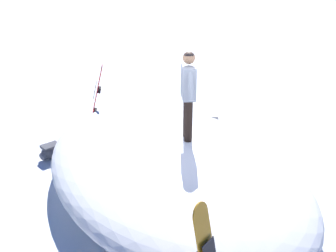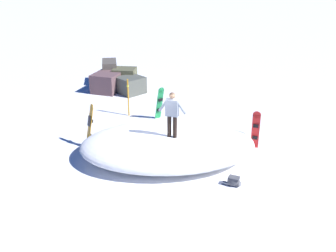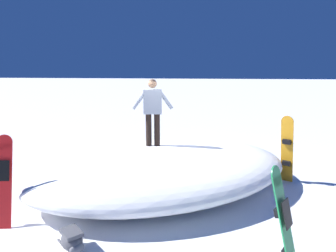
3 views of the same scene
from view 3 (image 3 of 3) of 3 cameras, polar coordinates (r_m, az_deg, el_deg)
name	(u,v)px [view 3 (image 3 of 3)]	position (r m, az deg, el deg)	size (l,w,h in m)	color
ground	(190,185)	(7.27, 4.39, -11.40)	(240.00, 240.00, 0.00)	white
snow_mound	(164,168)	(6.90, -0.84, -8.32)	(6.22, 4.06, 0.96)	white
snowboarder_standing	(153,108)	(6.89, -3.03, 3.48)	(0.34, 0.97, 1.59)	black
snowboard_primary_upright	(287,148)	(7.64, 22.34, -4.11)	(0.45, 0.41, 1.71)	orange
snowboard_secondary_upright	(285,225)	(4.15, 21.97, -17.65)	(0.43, 0.49, 1.56)	#1E8C47
snowboard_tertiary_upright	(4,179)	(6.00, -29.58, -9.10)	(0.48, 0.39, 1.61)	red
backpack_near	(69,167)	(8.48, -18.89, -7.56)	(0.36, 0.63, 0.31)	#4C4C51
backpack_far	(72,240)	(5.02, -18.33, -20.53)	(0.57, 0.64, 0.32)	#4C4C51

